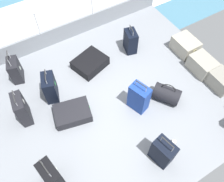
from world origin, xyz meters
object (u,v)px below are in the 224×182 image
Objects in this scene: suitcase_4 at (50,88)px; suitcase_8 at (130,41)px; cargo_crate_2 at (221,81)px; suitcase_3 at (22,109)px; cargo_crate_1 at (202,65)px; suitcase_7 at (73,113)px; suitcase_0 at (15,70)px; suitcase_6 at (163,152)px; suitcase_1 at (51,175)px; cargo_crate_0 at (185,45)px; suitcase_2 at (139,98)px; paper_cup at (174,142)px; duffel_bag at (167,94)px; suitcase_5 at (90,63)px.

suitcase_8 is (-0.30, 2.16, -0.03)m from suitcase_4.
suitcase_3 is at bearing -109.91° from cargo_crate_2.
cargo_crate_1 reaches higher than cargo_crate_2.
cargo_crate_2 reaches higher than suitcase_7.
suitcase_6 is at bearing 27.49° from suitcase_0.
suitcase_1 is at bearing -4.33° from suitcase_0.
suitcase_1 is at bearing -109.40° from suitcase_6.
cargo_crate_2 is 0.74× the size of suitcase_1.
suitcase_3 reaches higher than suitcase_0.
suitcase_4 is at bearing 107.67° from suitcase_3.
suitcase_0 is 1.01× the size of suitcase_6.
cargo_crate_2 is at bearing -1.82° from cargo_crate_0.
cargo_crate_2 is 4.14m from suitcase_3.
suitcase_2 is at bearing 51.06° from suitcase_4.
paper_cup is at bearing 42.28° from suitcase_7.
suitcase_0 reaches higher than suitcase_8.
suitcase_4 is at bearing -128.94° from suitcase_2.
suitcase_8 reaches higher than duffel_bag.
suitcase_0 is 1.20× the size of duffel_bag.
suitcase_6 is at bearing -21.88° from suitcase_8.
suitcase_6 is (2.56, 0.07, 0.18)m from suitcase_5.
suitcase_6 is (2.03, 1.79, -0.04)m from suitcase_3.
suitcase_8 is at bearing 115.39° from suitcase_7.
suitcase_8 is (-1.91, 2.81, -0.02)m from suitcase_1.
suitcase_1 is at bearing -104.04° from paper_cup.
suitcase_7 is (-0.96, 0.81, -0.19)m from suitcase_1.
duffel_bag is at bearing 150.63° from paper_cup.
suitcase_3 is at bearing -92.93° from cargo_crate_0.
cargo_crate_2 is 1.80m from paper_cup.
duffel_bag is (1.61, 0.95, 0.06)m from suitcase_5.
suitcase_6 is 1.18× the size of duffel_bag.
suitcase_6 is (2.24, 1.14, -0.01)m from suitcase_4.
cargo_crate_0 is 0.98× the size of duffel_bag.
suitcase_4 is at bearing -116.55° from cargo_crate_2.
duffel_bag is at bearing -80.17° from cargo_crate_1.
suitcase_5 is at bearing -167.16° from suitcase_2.
cargo_crate_1 is at bearing 119.53° from suitcase_6.
suitcase_0 is at bearing 169.92° from suitcase_3.
suitcase_3 is at bearing -118.49° from suitcase_7.
cargo_crate_0 is at bearing 111.16° from suitcase_2.
suitcase_0 is 0.90× the size of suitcase_5.
suitcase_6 reaches higher than suitcase_5.
suitcase_5 reaches higher than suitcase_7.
duffel_bag is at bearing -5.13° from suitcase_8.
cargo_crate_2 reaches higher than paper_cup.
suitcase_7 is (1.50, 0.63, -0.17)m from suitcase_0.
cargo_crate_1 is at bearing 97.85° from suitcase_1.
paper_cup is (1.50, 1.37, -0.06)m from suitcase_7.
suitcase_7 is (0.24, -3.12, -0.07)m from cargo_crate_0.
cargo_crate_2 is 0.68× the size of suitcase_5.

